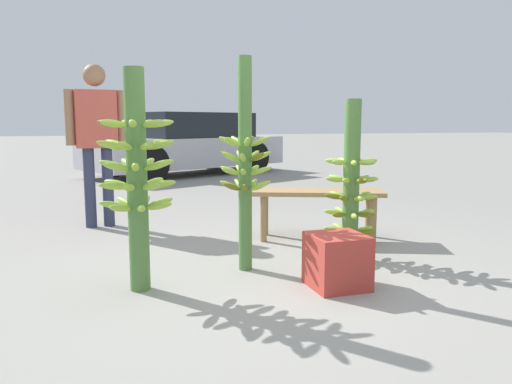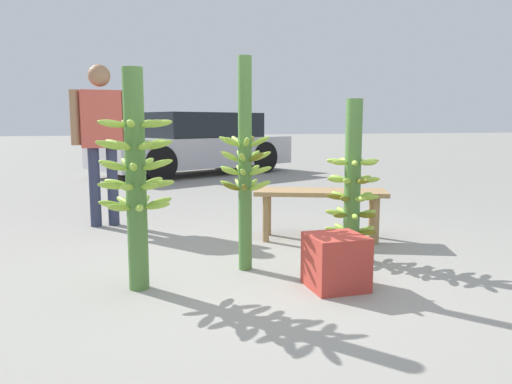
{
  "view_description": "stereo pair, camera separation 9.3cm",
  "coord_description": "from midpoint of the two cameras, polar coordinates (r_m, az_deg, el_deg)",
  "views": [
    {
      "loc": [
        -1.07,
        -3.2,
        1.1
      ],
      "look_at": [
        0.07,
        0.3,
        0.58
      ],
      "focal_mm": 35.0,
      "sensor_mm": 36.0,
      "label": 1
    },
    {
      "loc": [
        -0.98,
        -3.23,
        1.1
      ],
      "look_at": [
        0.07,
        0.3,
        0.58
      ],
      "focal_mm": 35.0,
      "sensor_mm": 36.0,
      "label": 2
    }
  ],
  "objects": [
    {
      "name": "parked_car",
      "position": [
        10.69,
        -6.63,
        5.44
      ],
      "size": [
        4.49,
        3.27,
        1.29
      ],
      "rotation": [
        0.0,
        0.0,
        2.01
      ],
      "color": "#B7B7BC",
      "rests_on": "ground_plane"
    },
    {
      "name": "banana_stalk_center",
      "position": [
        3.66,
        -0.54,
        3.11
      ],
      "size": [
        0.4,
        0.4,
        1.57
      ],
      "color": "#4C7A38",
      "rests_on": "ground_plane"
    },
    {
      "name": "banana_stalk_right",
      "position": [
        4.04,
        11.61,
        0.72
      ],
      "size": [
        0.43,
        0.43,
        1.28
      ],
      "color": "#4C7A38",
      "rests_on": "ground_plane"
    },
    {
      "name": "produce_crate",
      "position": [
        3.4,
        9.88,
        -7.84
      ],
      "size": [
        0.36,
        0.36,
        0.36
      ],
      "color": "#B2382D",
      "rests_on": "ground_plane"
    },
    {
      "name": "ground_plane",
      "position": [
        3.55,
        1.06,
        -10.05
      ],
      "size": [
        80.0,
        80.0,
        0.0
      ],
      "primitive_type": "plane",
      "color": "gray"
    },
    {
      "name": "vendor_person",
      "position": [
        5.47,
        -16.79,
        6.76
      ],
      "size": [
        0.61,
        0.23,
        1.69
      ],
      "rotation": [
        0.0,
        0.0,
        0.09
      ],
      "color": "#2D334C",
      "rests_on": "ground_plane"
    },
    {
      "name": "market_bench",
      "position": [
        4.71,
        7.91,
        -0.72
      ],
      "size": [
        1.28,
        0.83,
        0.47
      ],
      "rotation": [
        0.0,
        0.0,
        -0.39
      ],
      "color": "#99754C",
      "rests_on": "ground_plane"
    },
    {
      "name": "banana_stalk_left",
      "position": [
        3.31,
        -12.81,
        1.87
      ],
      "size": [
        0.5,
        0.5,
        1.44
      ],
      "color": "#4C7A38",
      "rests_on": "ground_plane"
    }
  ]
}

